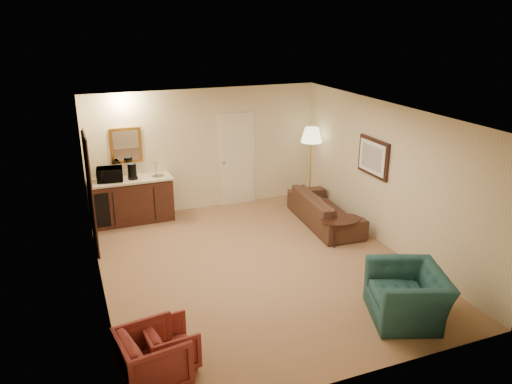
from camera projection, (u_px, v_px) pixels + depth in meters
ground at (257, 265)px, 8.48m from camera, size 6.00×6.00×0.00m
room_walls at (235, 157)px, 8.55m from camera, size 5.02×6.01×2.61m
wetbar_cabinet at (132, 200)px, 10.14m from camera, size 1.64×0.58×0.92m
sofa at (325, 205)px, 10.04m from camera, size 0.77×2.16×0.83m
teal_armchair at (408, 287)px, 6.86m from camera, size 1.04×1.28×0.96m
rose_chair_near at (171, 343)px, 5.97m from camera, size 0.60×0.64×0.61m
rose_chair_far at (153, 355)px, 5.65m from camera, size 0.78×0.82×0.74m
coffee_table at (340, 230)px, 9.30m from camera, size 0.87×0.67×0.46m
floor_lamp at (310, 166)px, 11.00m from camera, size 0.50×0.50×1.75m
waste_bin at (166, 211)px, 10.39m from camera, size 0.31×0.31×0.34m
microwave at (110, 173)px, 9.80m from camera, size 0.53×0.33×0.34m
coffee_maker at (132, 171)px, 9.93m from camera, size 0.20×0.20×0.33m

